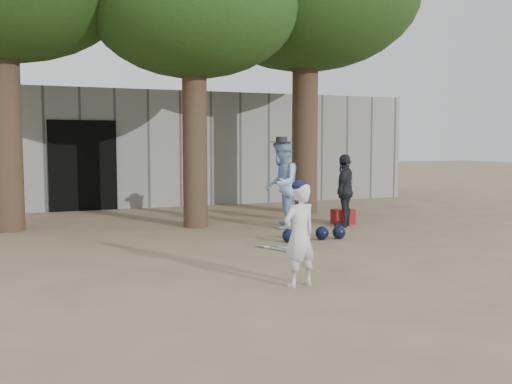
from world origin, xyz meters
name	(u,v)px	position (x,y,z in m)	size (l,w,h in m)	color
ground	(241,275)	(0.00, 0.00, 0.00)	(70.00, 70.00, 0.00)	#937C5E
boy_player	(300,235)	(0.44, -0.75, 0.60)	(0.44, 0.29, 1.20)	silver
spectator_blue	(281,184)	(2.10, 3.41, 0.85)	(0.83, 0.64, 1.70)	#92B0E2
spectator_dark	(345,191)	(3.34, 3.12, 0.72)	(0.84, 0.35, 1.43)	black
red_bag	(343,217)	(3.50, 3.45, 0.15)	(0.42, 0.32, 0.30)	maroon
back_building	(117,148)	(0.00, 10.33, 1.50)	(16.00, 5.24, 3.00)	gray
helmet_row	(314,234)	(2.03, 1.93, 0.12)	(1.19, 0.31, 0.23)	black
bat_pile	(280,248)	(1.15, 1.36, 0.03)	(0.64, 0.72, 0.06)	silver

